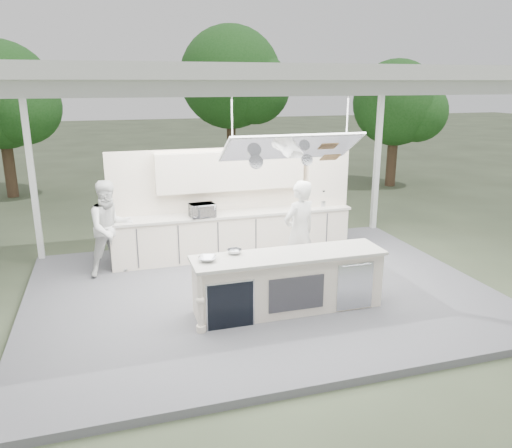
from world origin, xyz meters
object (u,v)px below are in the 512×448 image
object	(u,v)px
demo_island	(287,282)
sous_chef	(110,228)
head_chef	(299,233)
back_counter	(233,234)

from	to	relation	value
demo_island	sous_chef	xyz separation A→B (m)	(-2.65, 2.46, 0.44)
head_chef	back_counter	bearing A→B (deg)	-87.75
back_counter	sous_chef	distance (m)	2.53
demo_island	sous_chef	distance (m)	3.64
head_chef	sous_chef	world-z (taller)	head_chef
sous_chef	back_counter	bearing A→B (deg)	-10.95
demo_island	head_chef	bearing A→B (deg)	59.77
back_counter	sous_chef	bearing A→B (deg)	-171.94
back_counter	head_chef	distance (m)	2.02
demo_island	head_chef	size ratio (longest dim) A/B	1.62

